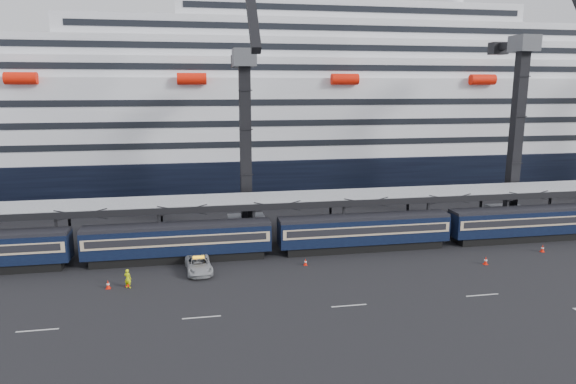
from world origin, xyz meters
The scene contains 13 objects.
ground centered at (0.00, 0.00, 0.00)m, with size 260.00×260.00×0.00m, color black.
train centered at (-4.65, 10.00, 2.20)m, with size 133.05×3.00×4.05m.
canopy centered at (0.00, 14.00, 5.25)m, with size 130.00×6.25×5.53m.
cruise_ship centered at (-1.08, 45.99, 12.34)m, with size 214.09×28.84×34.00m.
crane_dark_near centered at (-20.00, 18.59, 11.93)m, with size 4.50×17.75×35.08m.
crane_dark_mid centered at (15.00, 17.59, 13.36)m, with size 4.50×18.24×39.64m.
pickup_truck centered at (-26.04, 6.26, 0.71)m, with size 2.37×5.14×1.43m, color #9EA1A4.
worker centered at (-32.35, 3.32, 0.88)m, with size 0.64×0.42×1.76m, color #DDF20C.
traffic_cone_a centered at (-32.46, 3.68, 0.35)m, with size 0.35×0.35×0.71m.
traffic_cone_b centered at (-34.09, 3.47, 0.39)m, with size 0.40×0.40×0.80m.
traffic_cone_c centered at (-15.42, 6.24, 0.34)m, with size 0.35×0.35×0.69m.
traffic_cone_d centered at (2.62, 3.13, 0.42)m, with size 0.42×0.42×0.84m.
traffic_cone_e centered at (10.99, 5.71, 0.41)m, with size 0.41×0.41×0.82m.
Camera 1 is at (-26.15, -41.91, 17.66)m, focal length 32.00 mm.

